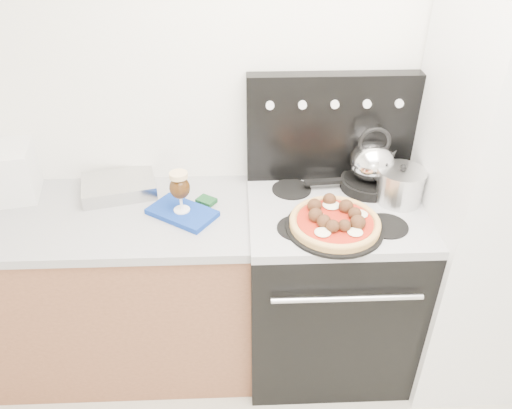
{
  "coord_description": "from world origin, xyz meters",
  "views": [
    {
      "loc": [
        -0.34,
        -0.61,
        2.12
      ],
      "look_at": [
        -0.27,
        1.05,
        1.03
      ],
      "focal_mm": 35.0,
      "sensor_mm": 36.0,
      "label": 1
    }
  ],
  "objects_px": {
    "fridge": "(499,201)",
    "pizza_pan": "(334,227)",
    "base_cabinet": "(100,293)",
    "stove_body": "(327,289)",
    "pizza": "(335,221)",
    "beer_glass": "(180,192)",
    "tea_kettle": "(372,158)",
    "stock_pot": "(400,187)",
    "oven_mitt": "(182,213)",
    "skillet": "(369,184)"
  },
  "relations": [
    {
      "from": "pizza",
      "to": "tea_kettle",
      "type": "bearing_deg",
      "value": 55.78
    },
    {
      "from": "tea_kettle",
      "to": "stock_pot",
      "type": "distance_m",
      "value": 0.17
    },
    {
      "from": "beer_glass",
      "to": "tea_kettle",
      "type": "bearing_deg",
      "value": 10.59
    },
    {
      "from": "beer_glass",
      "to": "stove_body",
      "type": "bearing_deg",
      "value": 0.38
    },
    {
      "from": "beer_glass",
      "to": "skillet",
      "type": "relative_size",
      "value": 0.74
    },
    {
      "from": "stove_body",
      "to": "tea_kettle",
      "type": "bearing_deg",
      "value": 41.29
    },
    {
      "from": "oven_mitt",
      "to": "base_cabinet",
      "type": "bearing_deg",
      "value": 176.15
    },
    {
      "from": "stove_body",
      "to": "pizza",
      "type": "height_order",
      "value": "pizza"
    },
    {
      "from": "fridge",
      "to": "skillet",
      "type": "distance_m",
      "value": 0.56
    },
    {
      "from": "fridge",
      "to": "stock_pot",
      "type": "xyz_separation_m",
      "value": [
        -0.42,
        0.07,
        0.04
      ]
    },
    {
      "from": "oven_mitt",
      "to": "fridge",
      "type": "bearing_deg",
      "value": -0.86
    },
    {
      "from": "oven_mitt",
      "to": "pizza",
      "type": "distance_m",
      "value": 0.65
    },
    {
      "from": "stove_body",
      "to": "oven_mitt",
      "type": "height_order",
      "value": "oven_mitt"
    },
    {
      "from": "skillet",
      "to": "stock_pot",
      "type": "height_order",
      "value": "stock_pot"
    },
    {
      "from": "fridge",
      "to": "pizza",
      "type": "distance_m",
      "value": 0.75
    },
    {
      "from": "beer_glass",
      "to": "pizza_pan",
      "type": "distance_m",
      "value": 0.66
    },
    {
      "from": "pizza",
      "to": "base_cabinet",
      "type": "bearing_deg",
      "value": 170.43
    },
    {
      "from": "fridge",
      "to": "pizza_pan",
      "type": "distance_m",
      "value": 0.75
    },
    {
      "from": "base_cabinet",
      "to": "pizza",
      "type": "distance_m",
      "value": 1.21
    },
    {
      "from": "fridge",
      "to": "beer_glass",
      "type": "bearing_deg",
      "value": 179.14
    },
    {
      "from": "stove_body",
      "to": "tea_kettle",
      "type": "distance_m",
      "value": 0.67
    },
    {
      "from": "base_cabinet",
      "to": "pizza_pan",
      "type": "relative_size",
      "value": 3.63
    },
    {
      "from": "oven_mitt",
      "to": "tea_kettle",
      "type": "distance_m",
      "value": 0.87
    },
    {
      "from": "pizza_pan",
      "to": "tea_kettle",
      "type": "relative_size",
      "value": 1.85
    },
    {
      "from": "pizza",
      "to": "tea_kettle",
      "type": "distance_m",
      "value": 0.39
    },
    {
      "from": "base_cabinet",
      "to": "pizza_pan",
      "type": "height_order",
      "value": "pizza_pan"
    },
    {
      "from": "stove_body",
      "to": "fridge",
      "type": "xyz_separation_m",
      "value": [
        0.7,
        -0.03,
        0.51
      ]
    },
    {
      "from": "oven_mitt",
      "to": "pizza",
      "type": "bearing_deg",
      "value": -13.43
    },
    {
      "from": "fridge",
      "to": "stove_body",
      "type": "bearing_deg",
      "value": 177.95
    },
    {
      "from": "beer_glass",
      "to": "tea_kettle",
      "type": "distance_m",
      "value": 0.86
    },
    {
      "from": "base_cabinet",
      "to": "skillet",
      "type": "relative_size",
      "value": 5.64
    },
    {
      "from": "fridge",
      "to": "pizza",
      "type": "height_order",
      "value": "fridge"
    },
    {
      "from": "skillet",
      "to": "tea_kettle",
      "type": "relative_size",
      "value": 1.19
    },
    {
      "from": "skillet",
      "to": "stock_pot",
      "type": "bearing_deg",
      "value": -46.3
    },
    {
      "from": "skillet",
      "to": "stock_pot",
      "type": "xyz_separation_m",
      "value": [
        0.11,
        -0.11,
        0.05
      ]
    },
    {
      "from": "base_cabinet",
      "to": "beer_glass",
      "type": "distance_m",
      "value": 0.73
    },
    {
      "from": "fridge",
      "to": "pizza_pan",
      "type": "relative_size",
      "value": 4.76
    },
    {
      "from": "beer_glass",
      "to": "pizza_pan",
      "type": "relative_size",
      "value": 0.47
    },
    {
      "from": "pizza",
      "to": "stock_pot",
      "type": "xyz_separation_m",
      "value": [
        0.32,
        0.2,
        0.03
      ]
    },
    {
      "from": "oven_mitt",
      "to": "beer_glass",
      "type": "height_order",
      "value": "beer_glass"
    },
    {
      "from": "stove_body",
      "to": "stock_pot",
      "type": "xyz_separation_m",
      "value": [
        0.28,
        0.04,
        0.55
      ]
    },
    {
      "from": "skillet",
      "to": "tea_kettle",
      "type": "distance_m",
      "value": 0.13
    },
    {
      "from": "oven_mitt",
      "to": "pizza_pan",
      "type": "bearing_deg",
      "value": -13.43
    },
    {
      "from": "oven_mitt",
      "to": "stock_pot",
      "type": "bearing_deg",
      "value": 2.81
    },
    {
      "from": "beer_glass",
      "to": "tea_kettle",
      "type": "height_order",
      "value": "tea_kettle"
    },
    {
      "from": "base_cabinet",
      "to": "beer_glass",
      "type": "xyz_separation_m",
      "value": [
        0.44,
        -0.03,
        0.59
      ]
    },
    {
      "from": "base_cabinet",
      "to": "oven_mitt",
      "type": "bearing_deg",
      "value": -3.85
    },
    {
      "from": "stove_body",
      "to": "pizza",
      "type": "distance_m",
      "value": 0.54
    },
    {
      "from": "skillet",
      "to": "tea_kettle",
      "type": "xyz_separation_m",
      "value": [
        0.0,
        0.0,
        0.13
      ]
    },
    {
      "from": "oven_mitt",
      "to": "stock_pot",
      "type": "xyz_separation_m",
      "value": [
        0.95,
        0.05,
        0.08
      ]
    }
  ]
}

